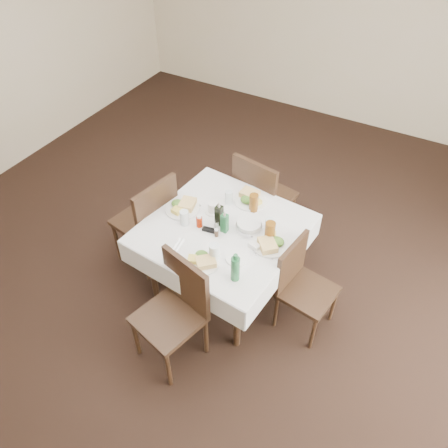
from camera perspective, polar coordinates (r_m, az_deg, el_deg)
name	(u,v)px	position (r m, az deg, el deg)	size (l,w,h in m)	color
ground_plane	(204,273)	(4.23, -2.62, -6.41)	(7.00, 7.00, 0.00)	black
room_shell	(196,113)	(3.13, -3.64, 14.28)	(6.04, 7.04, 2.80)	beige
dining_table	(223,235)	(3.63, -0.13, -1.43)	(1.32, 1.32, 0.76)	black
chair_north	(260,194)	(4.19, 4.77, 3.87)	(0.55, 0.55, 1.00)	black
chair_south	(177,305)	(3.34, -6.18, -10.51)	(0.55, 0.55, 0.95)	black
chair_east	(300,281)	(3.58, 9.92, -7.40)	(0.46, 0.46, 0.86)	black
chair_west	(150,218)	(3.98, -9.64, 0.74)	(0.55, 0.55, 1.00)	black
meal_north	(250,198)	(3.81, 3.44, 3.38)	(0.30, 0.30, 0.07)	white
meal_south	(202,261)	(3.28, -2.90, -4.79)	(0.28, 0.28, 0.06)	white
meal_east	(271,243)	(3.42, 6.12, -2.48)	(0.30, 0.30, 0.07)	white
meal_west	(183,206)	(3.73, -5.43, 2.30)	(0.30, 0.30, 0.06)	white
side_plate_a	(217,202)	(3.79, -0.91, 2.86)	(0.15, 0.15, 0.01)	white
side_plate_b	(237,258)	(3.32, 1.73, -4.49)	(0.18, 0.18, 0.01)	white
water_n	(229,197)	(3.75, 0.63, 3.50)	(0.07, 0.07, 0.12)	silver
water_s	(214,252)	(3.27, -1.27, -3.69)	(0.08, 0.08, 0.15)	silver
water_e	(269,225)	(3.51, 5.91, -0.14)	(0.07, 0.07, 0.13)	silver
water_w	(184,218)	(3.56, -5.19, 0.82)	(0.07, 0.07, 0.13)	silver
iced_tea_a	(254,203)	(3.68, 3.91, 2.80)	(0.08, 0.08, 0.16)	brown
iced_tea_b	(270,231)	(3.43, 6.02, -0.95)	(0.08, 0.08, 0.17)	brown
bread_basket	(249,226)	(3.53, 3.29, -0.23)	(0.22, 0.22, 0.07)	silver
oil_cruet_dark	(219,215)	(3.53, -0.65, 1.25)	(0.06, 0.06, 0.23)	black
oil_cruet_green	(224,222)	(3.47, 0.07, 0.21)	(0.05, 0.05, 0.22)	#1E6032
ketchup_bottle	(199,221)	(3.55, -3.25, 0.35)	(0.05, 0.05, 0.11)	#A31F04
salt_shaker	(216,225)	(3.52, -1.00, -0.17)	(0.04, 0.04, 0.08)	white
pepper_shaker	(217,232)	(3.47, -0.98, -1.12)	(0.03, 0.03, 0.08)	#402C1E
coffee_mug	(213,208)	(3.67, -1.43, 2.09)	(0.14, 0.13, 0.10)	white
sunglasses	(210,230)	(3.52, -1.87, -0.79)	(0.13, 0.06, 0.03)	black
green_bottle	(235,268)	(3.11, 1.48, -5.81)	(0.07, 0.07, 0.25)	#1E6032
sugar_caddy	(254,246)	(3.39, 3.96, -2.87)	(0.10, 0.07, 0.05)	white
cutlery_n	(255,207)	(3.75, 4.10, 2.23)	(0.05, 0.16, 0.01)	silver
cutlery_s	(177,247)	(3.42, -6.11, -2.98)	(0.07, 0.19, 0.01)	silver
cutlery_e	(264,255)	(3.36, 5.18, -4.02)	(0.19, 0.08, 0.01)	silver
cutlery_w	(190,204)	(3.79, -4.47, 2.63)	(0.19, 0.06, 0.01)	silver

